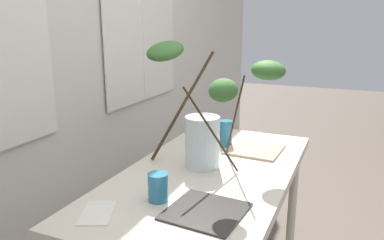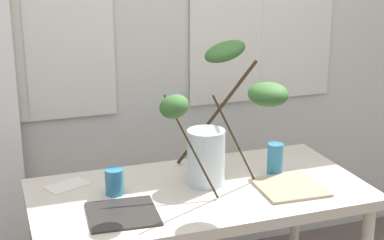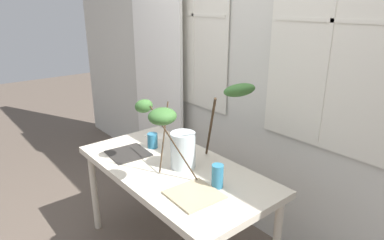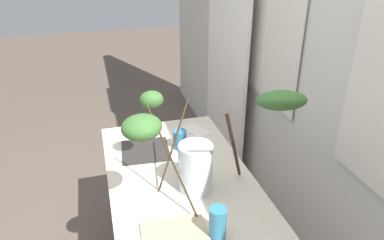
{
  "view_description": "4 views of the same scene",
  "coord_description": "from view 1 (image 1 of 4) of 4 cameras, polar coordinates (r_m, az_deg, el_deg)",
  "views": [
    {
      "loc": [
        -1.54,
        -0.59,
        1.4
      ],
      "look_at": [
        0.02,
        0.09,
        0.95
      ],
      "focal_mm": 35.63,
      "sensor_mm": 36.0,
      "label": 1
    },
    {
      "loc": [
        -0.81,
        -2.18,
        1.75
      ],
      "look_at": [
        -0.03,
        0.01,
        1.03
      ],
      "focal_mm": 54.97,
      "sensor_mm": 36.0,
      "label": 2
    },
    {
      "loc": [
        1.65,
        -1.2,
        1.76
      ],
      "look_at": [
        0.07,
        0.11,
        1.05
      ],
      "focal_mm": 31.45,
      "sensor_mm": 36.0,
      "label": 3
    },
    {
      "loc": [
        1.43,
        -0.36,
        1.82
      ],
      "look_at": [
        0.03,
        0.04,
        1.09
      ],
      "focal_mm": 33.83,
      "sensor_mm": 36.0,
      "label": 4
    }
  ],
  "objects": [
    {
      "name": "drinking_glass_blue_right",
      "position": [
        2.11,
        5.06,
        -2.01
      ],
      "size": [
        0.07,
        0.07,
        0.14
      ],
      "primitive_type": "cylinder",
      "color": "teal",
      "rests_on": "dining_table"
    },
    {
      "name": "plate_square_right",
      "position": [
        2.08,
        9.34,
        -4.37
      ],
      "size": [
        0.29,
        0.29,
        0.01
      ],
      "primitive_type": "cube",
      "rotation": [
        0.0,
        0.0,
        -0.05
      ],
      "color": "tan",
      "rests_on": "dining_table"
    },
    {
      "name": "dining_table",
      "position": [
        1.81,
        2.4,
        -9.67
      ],
      "size": [
        1.44,
        0.73,
        0.72
      ],
      "color": "beige",
      "rests_on": "ground"
    },
    {
      "name": "napkin_folded",
      "position": [
        1.46,
        -13.94,
        -13.31
      ],
      "size": [
        0.21,
        0.17,
        0.0
      ],
      "primitive_type": "cube",
      "rotation": [
        0.0,
        0.0,
        0.42
      ],
      "color": "silver",
      "rests_on": "dining_table"
    },
    {
      "name": "plate_square_left",
      "position": [
        1.42,
        2.06,
        -13.47
      ],
      "size": [
        0.29,
        0.29,
        0.01
      ],
      "primitive_type": "cube",
      "rotation": [
        0.0,
        0.0,
        -0.08
      ],
      "color": "#2D2B28",
      "rests_on": "dining_table"
    },
    {
      "name": "drinking_glass_blue_left",
      "position": [
        1.49,
        -5.11,
        -9.98
      ],
      "size": [
        0.08,
        0.08,
        0.11
      ],
      "primitive_type": "cylinder",
      "color": "teal",
      "rests_on": "dining_table"
    },
    {
      "name": "vase_with_branches",
      "position": [
        1.81,
        1.84,
        1.78
      ],
      "size": [
        0.64,
        0.81,
        0.6
      ],
      "color": "silver",
      "rests_on": "dining_table"
    },
    {
      "name": "back_wall_with_windows",
      "position": [
        2.05,
        -18.29,
        12.61
      ],
      "size": [
        5.89,
        0.14,
        2.69
      ],
      "color": "beige",
      "rests_on": "ground"
    }
  ]
}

